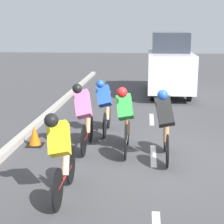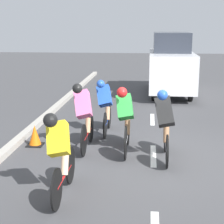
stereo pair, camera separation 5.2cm
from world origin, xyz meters
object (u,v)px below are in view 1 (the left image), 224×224
object	(u,v)px
cyclist_pink	(84,115)
support_car	(169,64)
cyclist_yellow	(61,152)
cyclist_black	(165,123)
cyclist_blue	(105,105)
traffic_cone	(35,136)
cyclist_green	(126,118)

from	to	relation	value
cyclist_pink	support_car	size ratio (longest dim) A/B	0.39
cyclist_pink	support_car	bearing A→B (deg)	-107.41
cyclist_pink	support_car	distance (m)	7.59
cyclist_yellow	cyclist_black	world-z (taller)	cyclist_black
cyclist_blue	traffic_cone	world-z (taller)	cyclist_blue
cyclist_pink	traffic_cone	xyz separation A→B (m)	(1.21, -0.17, -0.57)
cyclist_pink	cyclist_blue	bearing A→B (deg)	-103.63
traffic_cone	cyclist_blue	bearing A→B (deg)	-143.30
cyclist_green	support_car	distance (m)	7.47
cyclist_pink	cyclist_black	world-z (taller)	cyclist_pink
support_car	cyclist_pink	bearing A→B (deg)	72.59
cyclist_black	traffic_cone	bearing A→B (deg)	-12.96
cyclist_black	cyclist_green	bearing A→B (deg)	-26.19
cyclist_pink	traffic_cone	distance (m)	1.35
cyclist_blue	support_car	world-z (taller)	support_car
cyclist_pink	traffic_cone	size ratio (longest dim) A/B	3.44
cyclist_green	support_car	bearing A→B (deg)	-100.38
cyclist_green	cyclist_black	distance (m)	0.93
cyclist_pink	cyclist_green	size ratio (longest dim) A/B	0.97
cyclist_yellow	support_car	bearing A→B (deg)	-103.12
cyclist_black	traffic_cone	distance (m)	3.09
cyclist_blue	cyclist_black	xyz separation A→B (m)	(-1.44, 1.82, 0.05)
cyclist_blue	traffic_cone	distance (m)	1.97
cyclist_blue	cyclist_green	size ratio (longest dim) A/B	0.95
cyclist_black	support_car	size ratio (longest dim) A/B	0.38
cyclist_black	traffic_cone	size ratio (longest dim) A/B	3.37
cyclist_black	traffic_cone	xyz separation A→B (m)	(2.97, -0.68, -0.56)
cyclist_pink	cyclist_black	size ratio (longest dim) A/B	1.02
cyclist_pink	cyclist_black	xyz separation A→B (m)	(-1.76, 0.52, -0.01)
cyclist_yellow	cyclist_green	xyz separation A→B (m)	(-0.90, -2.31, 0.01)
cyclist_green	support_car	size ratio (longest dim) A/B	0.40
cyclist_green	traffic_cone	xyz separation A→B (m)	(2.13, -0.27, -0.55)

